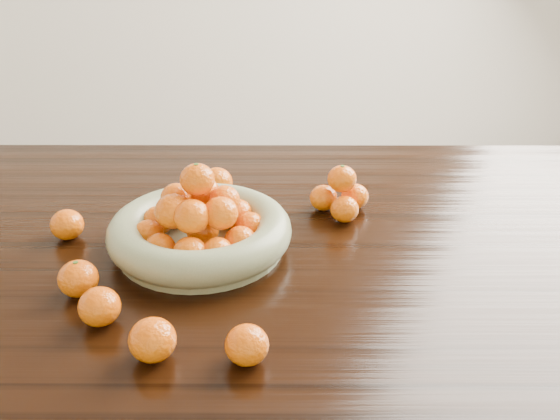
{
  "coord_description": "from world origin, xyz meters",
  "views": [
    {
      "loc": [
        -0.04,
        -0.94,
        1.28
      ],
      "look_at": [
        -0.04,
        -0.02,
        0.83
      ],
      "focal_mm": 40.0,
      "sensor_mm": 36.0,
      "label": 1
    }
  ],
  "objects_px": {
    "dining_table": "(301,290)",
    "loose_orange_0": "(78,279)",
    "fruit_bowl": "(200,229)",
    "orange_pyramid": "(341,195)"
  },
  "relations": [
    {
      "from": "dining_table",
      "to": "loose_orange_0",
      "type": "bearing_deg",
      "value": -156.47
    },
    {
      "from": "fruit_bowl",
      "to": "loose_orange_0",
      "type": "bearing_deg",
      "value": -140.62
    },
    {
      "from": "fruit_bowl",
      "to": "orange_pyramid",
      "type": "height_order",
      "value": "fruit_bowl"
    },
    {
      "from": "dining_table",
      "to": "fruit_bowl",
      "type": "xyz_separation_m",
      "value": [
        -0.17,
        -0.01,
        0.13
      ]
    },
    {
      "from": "dining_table",
      "to": "orange_pyramid",
      "type": "bearing_deg",
      "value": 59.49
    },
    {
      "from": "dining_table",
      "to": "fruit_bowl",
      "type": "relative_size",
      "value": 6.44
    },
    {
      "from": "dining_table",
      "to": "orange_pyramid",
      "type": "distance_m",
      "value": 0.2
    },
    {
      "from": "orange_pyramid",
      "to": "fruit_bowl",
      "type": "bearing_deg",
      "value": -150.46
    },
    {
      "from": "fruit_bowl",
      "to": "orange_pyramid",
      "type": "bearing_deg",
      "value": 29.54
    },
    {
      "from": "dining_table",
      "to": "fruit_bowl",
      "type": "height_order",
      "value": "fruit_bowl"
    }
  ]
}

